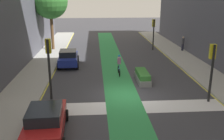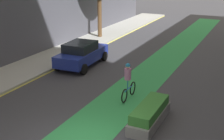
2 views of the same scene
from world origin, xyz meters
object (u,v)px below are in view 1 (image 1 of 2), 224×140
object	(u,v)px
traffic_signal_far_right	(154,28)
pedestrian_sidewalk_right_a	(183,43)
car_red_left_near	(46,121)
street_tree_near	(50,1)
car_blue_left_far	(68,58)
cyclist_in_lane	(119,64)
traffic_signal_near_left	(49,57)
median_planter	(142,77)
traffic_signal_near_right	(212,62)

from	to	relation	value
traffic_signal_far_right	pedestrian_sidewalk_right_a	bearing A→B (deg)	-21.96
car_red_left_near	street_tree_near	size ratio (longest dim) A/B	0.54
car_blue_left_far	cyclist_in_lane	size ratio (longest dim) A/B	2.31
traffic_signal_near_left	median_planter	size ratio (longest dim) A/B	1.42
cyclist_in_lane	median_planter	distance (m)	2.59
traffic_signal_far_right	pedestrian_sidewalk_right_a	world-z (taller)	traffic_signal_far_right
traffic_signal_near_left	car_red_left_near	distance (m)	5.33
car_red_left_near	median_planter	size ratio (longest dim) A/B	1.48
traffic_signal_near_right	median_planter	xyz separation A→B (m)	(-3.67, 4.18, -2.30)
street_tree_near	pedestrian_sidewalk_right_a	bearing A→B (deg)	-6.97
cyclist_in_lane	traffic_signal_near_left	bearing A→B (deg)	-136.69
street_tree_near	cyclist_in_lane	bearing A→B (deg)	-55.82
traffic_signal_near_left	cyclist_in_lane	size ratio (longest dim) A/B	2.21
median_planter	car_red_left_near	bearing A→B (deg)	-128.90
car_blue_left_far	pedestrian_sidewalk_right_a	xyz separation A→B (m)	(13.46, 5.38, 0.24)
traffic_signal_far_right	car_red_left_near	distance (m)	22.36
car_red_left_near	median_planter	distance (m)	10.14
car_red_left_near	pedestrian_sidewalk_right_a	world-z (taller)	pedestrian_sidewalk_right_a
traffic_signal_near_right	median_planter	distance (m)	6.02
traffic_signal_near_right	median_planter	world-z (taller)	traffic_signal_near_right
car_blue_left_far	pedestrian_sidewalk_right_a	size ratio (longest dim) A/B	2.46
car_red_left_near	traffic_signal_far_right	bearing A→B (deg)	63.56
traffic_signal_near_right	traffic_signal_far_right	distance (m)	16.24
traffic_signal_near_left	traffic_signal_far_right	world-z (taller)	traffic_signal_near_left
traffic_signal_near_left	car_red_left_near	size ratio (longest dim) A/B	0.96
pedestrian_sidewalk_right_a	median_planter	distance (m)	12.78
car_blue_left_far	median_planter	distance (m)	8.39
cyclist_in_lane	pedestrian_sidewalk_right_a	size ratio (longest dim) A/B	1.07
traffic_signal_far_right	car_blue_left_far	xyz separation A→B (m)	(-10.05, -6.76, -1.92)
car_red_left_near	car_blue_left_far	size ratio (longest dim) A/B	1.00
traffic_signal_near_left	pedestrian_sidewalk_right_a	size ratio (longest dim) A/B	2.36
cyclist_in_lane	traffic_signal_far_right	bearing A→B (deg)	62.60
pedestrian_sidewalk_right_a	car_red_left_near	bearing A→B (deg)	-125.67
traffic_signal_near_left	car_red_left_near	bearing A→B (deg)	-84.04
median_planter	pedestrian_sidewalk_right_a	bearing A→B (deg)	56.89
traffic_signal_near_left	median_planter	bearing A→B (deg)	23.63
street_tree_near	median_planter	distance (m)	16.56
traffic_signal_far_right	car_blue_left_far	bearing A→B (deg)	-146.08
traffic_signal_far_right	pedestrian_sidewalk_right_a	xyz separation A→B (m)	(3.41, -1.38, -1.68)
traffic_signal_near_left	street_tree_near	size ratio (longest dim) A/B	0.51
traffic_signal_near_left	car_blue_left_far	size ratio (longest dim) A/B	0.96
cyclist_in_lane	street_tree_near	xyz separation A→B (m)	(-7.35, 10.83, 5.03)
traffic_signal_far_right	car_blue_left_far	size ratio (longest dim) A/B	0.90
traffic_signal_near_right	car_red_left_near	xyz separation A→B (m)	(-10.03, -3.70, -1.90)
traffic_signal_far_right	cyclist_in_lane	size ratio (longest dim) A/B	2.08
traffic_signal_near_right	pedestrian_sidewalk_right_a	bearing A→B (deg)	77.48
car_red_left_near	car_blue_left_far	xyz separation A→B (m)	(-0.13, 13.19, 0.00)
traffic_signal_near_left	traffic_signal_far_right	bearing A→B (deg)	55.31
traffic_signal_near_right	traffic_signal_far_right	world-z (taller)	traffic_signal_far_right
traffic_signal_near_left	traffic_signal_far_right	size ratio (longest dim) A/B	1.06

